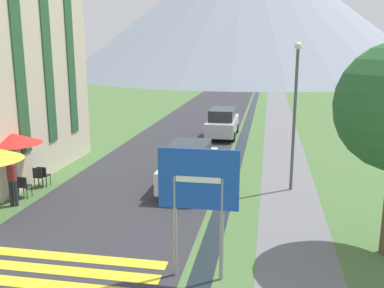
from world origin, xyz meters
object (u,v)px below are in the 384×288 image
cafe_chair_far_left (39,175)px  cafe_chair_far_right (43,174)px  road_sign (198,192)px  parked_car_far (222,123)px  parked_car_near (189,165)px  cafe_umbrella_middle_red (14,139)px  cafe_chair_middle (23,185)px  person_standing_terrace (12,179)px  streetlamp (295,106)px

cafe_chair_far_left → cafe_chair_far_right: size_ratio=1.00×
road_sign → parked_car_far: bearing=94.2°
cafe_chair_far_left → parked_car_near: bearing=2.0°
cafe_umbrella_middle_red → cafe_chair_far_left: bearing=71.4°
cafe_chair_middle → person_standing_terrace: person_standing_terrace is taller
road_sign → parked_car_far: size_ratio=0.71×
parked_car_far → cafe_umbrella_middle_red: 14.14m
person_standing_terrace → cafe_chair_far_right: bearing=92.0°
parked_car_near → person_standing_terrace: bearing=-150.7°
cafe_chair_far_left → cafe_chair_far_right: 0.19m
parked_car_near → cafe_chair_middle: parked_car_near is taller
parked_car_far → cafe_chair_far_left: (-6.22, -11.48, -0.40)m
parked_car_near → cafe_chair_middle: 6.41m
person_standing_terrace → cafe_umbrella_middle_red: bearing=114.9°
parked_car_far → cafe_chair_far_right: bearing=-118.4°
parked_car_far → parked_car_near: bearing=-91.3°
road_sign → person_standing_terrace: (-7.33, 3.69, -1.20)m
cafe_chair_far_left → person_standing_terrace: bearing=-94.8°
road_sign → person_standing_terrace: road_sign is taller
road_sign → cafe_chair_far_left: 9.59m
cafe_chair_far_left → person_standing_terrace: (0.17, -2.05, 0.50)m
cafe_chair_far_left → person_standing_terrace: 2.12m
road_sign → cafe_chair_middle: 8.84m
cafe_chair_middle → streetlamp: size_ratio=0.15×
parked_car_near → streetlamp: size_ratio=0.79×
parked_car_near → road_sign: bearing=-77.7°
cafe_chair_far_right → streetlamp: (9.97, 1.40, 2.87)m
parked_car_far → cafe_umbrella_middle_red: size_ratio=1.89×
cafe_chair_far_right → cafe_chair_far_left: bearing=-125.2°
parked_car_far → cafe_chair_middle: (-6.14, -12.73, -0.40)m
cafe_chair_far_left → cafe_umbrella_middle_red: cafe_umbrella_middle_red is taller
cafe_chair_far_right → streetlamp: size_ratio=0.15×
road_sign → cafe_umbrella_middle_red: bearing=148.7°
parked_car_near → cafe_chair_far_right: size_ratio=5.38×
parked_car_far → cafe_chair_far_right: parked_car_far is taller
cafe_chair_middle → person_standing_terrace: size_ratio=0.49×
parked_car_near → cafe_umbrella_middle_red: cafe_umbrella_middle_red is taller
parked_car_near → parked_car_far: (0.24, 10.27, -0.00)m
parked_car_far → streetlamp: (3.85, -9.92, 2.47)m
streetlamp → parked_car_near: bearing=-175.1°
parked_car_near → cafe_chair_far_right: 5.99m
parked_car_far → cafe_umbrella_middle_red: (-6.55, -12.47, 1.32)m
cafe_chair_middle → cafe_chair_far_left: bearing=111.9°
road_sign → streetlamp: streetlamp is taller
cafe_chair_middle → streetlamp: (9.99, 2.81, 2.87)m
streetlamp → cafe_chair_far_right: bearing=-172.0°
cafe_chair_middle → cafe_umbrella_middle_red: (-0.40, 0.26, 1.72)m
cafe_chair_far_right → person_standing_terrace: 2.27m
parked_car_far → person_standing_terrace: parked_car_far is taller
person_standing_terrace → streetlamp: streetlamp is taller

